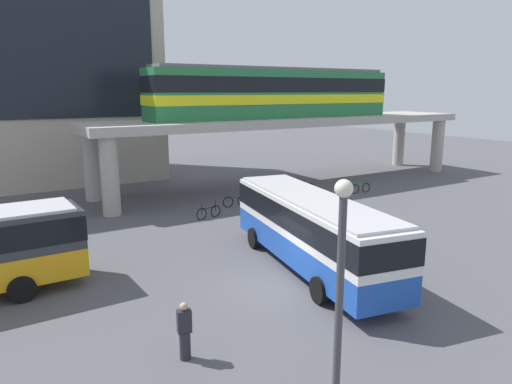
{
  "coord_description": "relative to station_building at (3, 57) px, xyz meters",
  "views": [
    {
      "loc": [
        -10.09,
        -14.2,
        7.56
      ],
      "look_at": [
        3.02,
        6.91,
        2.2
      ],
      "focal_mm": 33.09,
      "sensor_mm": 36.0,
      "label": 1
    }
  ],
  "objects": [
    {
      "name": "elevated_platform",
      "position": [
        19.18,
        -13.26,
        -5.46
      ],
      "size": [
        33.06,
        6.25,
        5.45
      ],
      "color": "#ADA89E",
      "rests_on": "ground_plane"
    },
    {
      "name": "lamp_post",
      "position": [
        2.51,
        -37.77,
        -6.65
      ],
      "size": [
        0.36,
        0.36,
        5.94
      ],
      "color": "#3F3F44",
      "rests_on": "ground_plane"
    },
    {
      "name": "bicycle_blue",
      "position": [
        11.44,
        -17.65,
        -9.81
      ],
      "size": [
        1.78,
        0.3,
        1.04
      ],
      "color": "black",
      "rests_on": "ground_plane"
    },
    {
      "name": "train",
      "position": [
        17.6,
        -13.26,
        -2.75
      ],
      "size": [
        20.7,
        2.96,
        3.84
      ],
      "color": "#26723F",
      "rests_on": "elevated_platform"
    },
    {
      "name": "bus_main",
      "position": [
        8.64,
        -29.17,
        -8.18
      ],
      "size": [
        4.52,
        11.32,
        3.22
      ],
      "color": "#1E4CB2",
      "rests_on": "ground_plane"
    },
    {
      "name": "station_building",
      "position": [
        0.0,
        0.0,
        0.0
      ],
      "size": [
        22.81,
        12.28,
        20.34
      ],
      "color": "#B2A899",
      "rests_on": "ground_plane"
    },
    {
      "name": "bicycle_orange",
      "position": [
        15.41,
        -18.83,
        -9.81
      ],
      "size": [
        1.76,
        0.46,
        1.04
      ],
      "color": "black",
      "rests_on": "ground_plane"
    },
    {
      "name": "bicycle_green",
      "position": [
        21.55,
        -18.93,
        -9.81
      ],
      "size": [
        1.79,
        0.16,
        1.04
      ],
      "color": "black",
      "rests_on": "ground_plane"
    },
    {
      "name": "bicycle_brown",
      "position": [
        18.06,
        -16.88,
        -9.81
      ],
      "size": [
        1.66,
        0.78,
        1.04
      ],
      "color": "black",
      "rests_on": "ground_plane"
    },
    {
      "name": "bicycle_black",
      "position": [
        8.62,
        -19.36,
        -9.81
      ],
      "size": [
        1.77,
        0.4,
        1.04
      ],
      "color": "black",
      "rests_on": "ground_plane"
    },
    {
      "name": "ground_plane",
      "position": [
        6.61,
        -20.08,
        -10.17
      ],
      "size": [
        120.0,
        120.0,
        0.0
      ],
      "primitive_type": "plane",
      "color": "#515156"
    },
    {
      "name": "pedestrian_near_building",
      "position": [
        1.26,
        -32.78,
        -9.35
      ],
      "size": [
        0.44,
        0.34,
        1.74
      ],
      "color": "#26262D",
      "rests_on": "ground_plane"
    }
  ]
}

